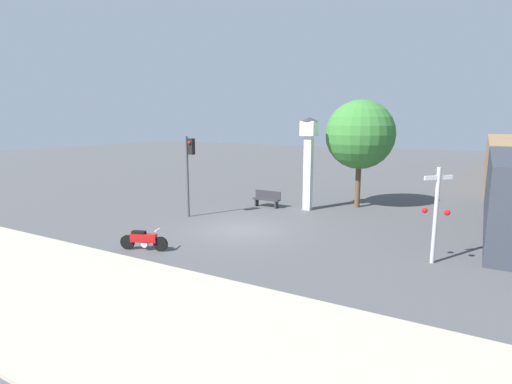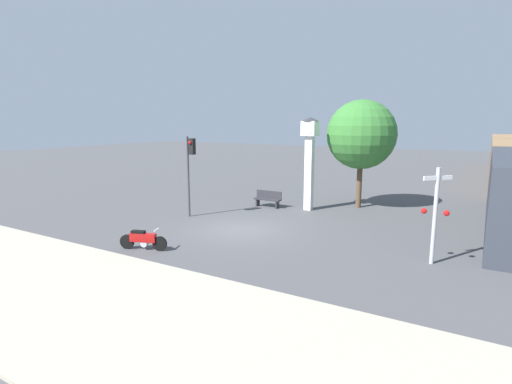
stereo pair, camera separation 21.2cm
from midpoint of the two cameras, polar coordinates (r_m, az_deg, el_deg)
ground_plane at (r=18.16m, az=-1.92°, el=-5.41°), size 120.00×120.00×0.00m
sidewalk_strip at (r=12.37m, az=-23.44°, el=-13.63°), size 36.00×6.00×0.10m
motorcycle at (r=15.87m, az=-15.47°, el=-6.56°), size 1.82×0.76×0.84m
clock_tower at (r=21.91m, az=7.94°, el=5.91°), size 0.94×0.94×5.06m
freight_train at (r=34.18m, az=32.93°, el=3.18°), size 2.80×38.44×3.40m
traffic_light at (r=20.37m, az=-9.11°, el=4.27°), size 0.50×0.35×4.11m
railroad_crossing_signal at (r=14.81m, az=24.60°, el=-2.59°), size 0.90×0.82×3.34m
street_tree at (r=23.06m, az=15.08°, el=7.90°), size 3.82×3.82×6.03m
bench at (r=22.83m, az=1.98°, el=-0.92°), size 1.60×0.44×0.92m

